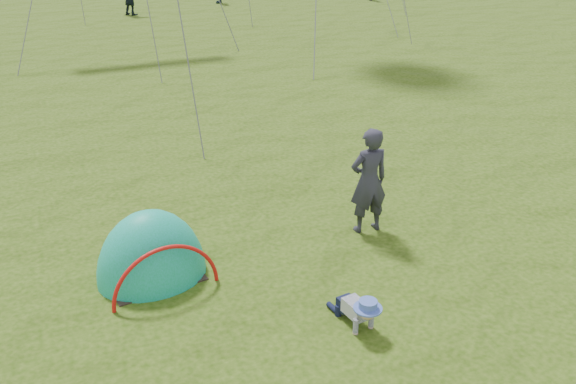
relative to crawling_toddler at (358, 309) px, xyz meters
name	(u,v)px	position (x,y,z in m)	size (l,w,h in m)	color
ground	(357,333)	(-0.09, -0.15, -0.28)	(140.00, 140.00, 0.00)	#203C07
crawling_toddler	(358,309)	(0.00, 0.00, 0.00)	(0.51, 0.73, 0.56)	black
popup_tent	(153,276)	(-2.38, 2.43, -0.28)	(1.75, 1.44, 2.26)	#099959
standing_adult	(369,181)	(1.50, 2.42, 0.69)	(0.71, 0.46, 1.94)	#282734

